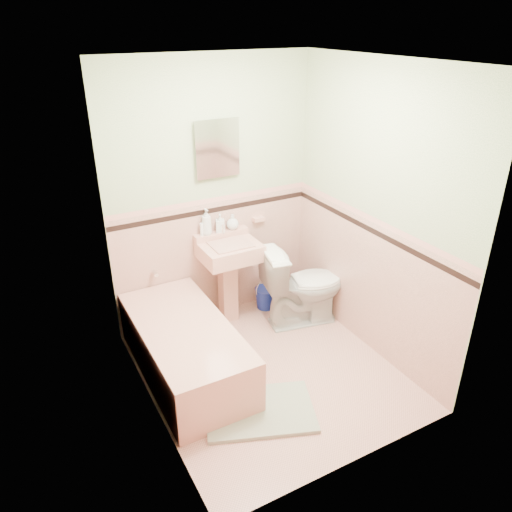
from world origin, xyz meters
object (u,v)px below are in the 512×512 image
bathtub (186,351)px  bucket (266,298)px  soap_bottle_mid (220,223)px  medicine_cabinet (217,148)px  shoe (243,406)px  soap_bottle_right (233,222)px  toilet (303,285)px  sink (230,284)px  soap_bottle_left (206,222)px

bathtub → bucket: bathtub is taller
soap_bottle_mid → bucket: size_ratio=0.79×
medicine_cabinet → shoe: medicine_cabinet is taller
soap_bottle_right → soap_bottle_mid: bearing=180.0°
toilet → bucket: toilet is taller
sink → soap_bottle_right: (0.12, 0.18, 0.56)m
bucket → shoe: size_ratio=1.44×
soap_bottle_mid → toilet: bearing=-38.8°
soap_bottle_left → toilet: soap_bottle_left is taller
soap_bottle_left → shoe: soap_bottle_left is taller
medicine_cabinet → shoe: bearing=-108.7°
sink → bucket: 0.54m
bathtub → medicine_cabinet: bearing=47.4°
sink → toilet: sink is taller
sink → bucket: bearing=8.3°
sink → shoe: size_ratio=5.50×
sink → medicine_cabinet: size_ratio=1.93×
sink → bathtub: bearing=-142.1°
bucket → toilet: bearing=-63.4°
shoe → bucket: bearing=67.5°
medicine_cabinet → bucket: medicine_cabinet is taller
bathtub → toilet: (1.31, 0.20, 0.18)m
medicine_cabinet → soap_bottle_right: bearing=-13.6°
soap_bottle_right → bucket: soap_bottle_right is taller
bathtub → sink: sink is taller
medicine_cabinet → bucket: bearing=-18.9°
bucket → bathtub: bearing=-151.9°
bathtub → soap_bottle_right: size_ratio=10.05×
soap_bottle_mid → shoe: bearing=-108.9°
soap_bottle_mid → shoe: 1.72m
soap_bottle_left → shoe: size_ratio=1.63×
toilet → medicine_cabinet: bearing=60.6°
bathtub → soap_bottle_mid: 1.25m
bathtub → shoe: bearing=-72.7°
medicine_cabinet → soap_bottle_left: bearing=-168.4°
soap_bottle_right → toilet: (0.50, -0.51, -0.58)m
toilet → shoe: (-1.10, -0.86, -0.34)m
sink → bucket: sink is taller
soap_bottle_right → sink: bearing=-124.5°
soap_bottle_mid → soap_bottle_right: 0.13m
toilet → bucket: 0.53m
soap_bottle_left → bucket: 1.10m
bathtub → soap_bottle_mid: (0.67, 0.71, 0.77)m
medicine_cabinet → soap_bottle_mid: (-0.01, -0.03, -0.70)m
sink → bucket: size_ratio=3.82×
bathtub → medicine_cabinet: (0.68, 0.74, 1.47)m
medicine_cabinet → soap_bottle_right: (0.12, -0.03, -0.72)m
soap_bottle_mid → bucket: bearing=-15.0°
soap_bottle_mid → soap_bottle_left: bearing=180.0°
shoe → toilet: bearing=51.4°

